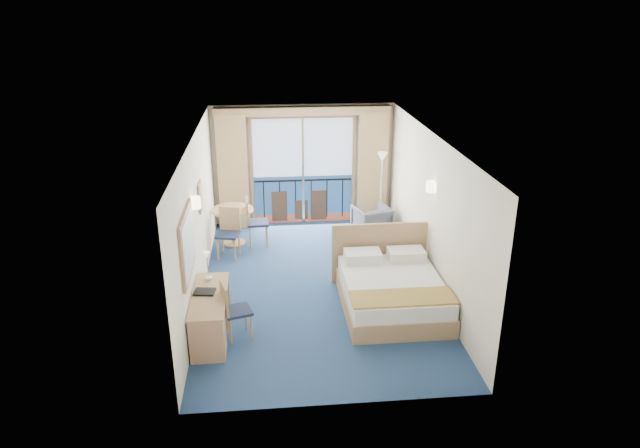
{
  "coord_description": "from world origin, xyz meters",
  "views": [
    {
      "loc": [
        -0.82,
        -9.09,
        4.75
      ],
      "look_at": [
        0.09,
        0.2,
        1.11
      ],
      "focal_mm": 32.0,
      "sensor_mm": 36.0,
      "label": 1
    }
  ],
  "objects_px": {
    "armchair": "(372,221)",
    "nightstand": "(407,256)",
    "floor_lamp": "(382,171)",
    "desk_chair": "(232,307)",
    "round_table": "(233,217)",
    "table_chair_b": "(229,229)",
    "desk": "(208,327)",
    "table_chair_a": "(253,219)",
    "bed": "(391,290)"
  },
  "relations": [
    {
      "from": "table_chair_b",
      "to": "desk_chair",
      "type": "bearing_deg",
      "value": -73.79
    },
    {
      "from": "table_chair_b",
      "to": "armchair",
      "type": "bearing_deg",
      "value": 26.64
    },
    {
      "from": "armchair",
      "to": "desk",
      "type": "distance_m",
      "value": 5.21
    },
    {
      "from": "nightstand",
      "to": "floor_lamp",
      "type": "relative_size",
      "value": 0.35
    },
    {
      "from": "floor_lamp",
      "to": "desk_chair",
      "type": "distance_m",
      "value": 5.34
    },
    {
      "from": "nightstand",
      "to": "desk",
      "type": "relative_size",
      "value": 0.4
    },
    {
      "from": "desk",
      "to": "armchair",
      "type": "bearing_deg",
      "value": 52.8
    },
    {
      "from": "bed",
      "to": "armchair",
      "type": "xyz_separation_m",
      "value": [
        0.24,
        3.13,
        0.02
      ]
    },
    {
      "from": "round_table",
      "to": "table_chair_a",
      "type": "distance_m",
      "value": 0.44
    },
    {
      "from": "nightstand",
      "to": "armchair",
      "type": "xyz_separation_m",
      "value": [
        -0.34,
        1.83,
        0.03
      ]
    },
    {
      "from": "table_chair_a",
      "to": "floor_lamp",
      "type": "bearing_deg",
      "value": -77.7
    },
    {
      "from": "table_chair_a",
      "to": "table_chair_b",
      "type": "height_order",
      "value": "table_chair_a"
    },
    {
      "from": "bed",
      "to": "floor_lamp",
      "type": "xyz_separation_m",
      "value": [
        0.52,
        3.58,
        0.99
      ]
    },
    {
      "from": "desk",
      "to": "table_chair_b",
      "type": "distance_m",
      "value": 3.39
    },
    {
      "from": "nightstand",
      "to": "desk_chair",
      "type": "bearing_deg",
      "value": -147.71
    },
    {
      "from": "armchair",
      "to": "nightstand",
      "type": "bearing_deg",
      "value": 84.12
    },
    {
      "from": "desk",
      "to": "bed",
      "type": "bearing_deg",
      "value": 19.32
    },
    {
      "from": "desk_chair",
      "to": "round_table",
      "type": "bearing_deg",
      "value": -13.87
    },
    {
      "from": "bed",
      "to": "table_chair_b",
      "type": "height_order",
      "value": "bed"
    },
    {
      "from": "bed",
      "to": "round_table",
      "type": "height_order",
      "value": "bed"
    },
    {
      "from": "floor_lamp",
      "to": "table_chair_b",
      "type": "xyz_separation_m",
      "value": [
        -3.29,
        -1.22,
        -0.75
      ]
    },
    {
      "from": "desk",
      "to": "table_chair_b",
      "type": "relative_size",
      "value": 1.53
    },
    {
      "from": "nightstand",
      "to": "armchair",
      "type": "relative_size",
      "value": 0.82
    },
    {
      "from": "nightstand",
      "to": "desk_chair",
      "type": "distance_m",
      "value": 3.73
    },
    {
      "from": "armchair",
      "to": "desk_chair",
      "type": "distance_m",
      "value": 4.75
    },
    {
      "from": "nightstand",
      "to": "table_chair_b",
      "type": "xyz_separation_m",
      "value": [
        -3.35,
        1.07,
        0.25
      ]
    },
    {
      "from": "floor_lamp",
      "to": "table_chair_a",
      "type": "relative_size",
      "value": 1.7
    },
    {
      "from": "floor_lamp",
      "to": "table_chair_a",
      "type": "height_order",
      "value": "floor_lamp"
    },
    {
      "from": "floor_lamp",
      "to": "round_table",
      "type": "distance_m",
      "value": 3.38
    },
    {
      "from": "table_chair_a",
      "to": "table_chair_b",
      "type": "xyz_separation_m",
      "value": [
        -0.48,
        -0.48,
        -0.02
      ]
    },
    {
      "from": "desk_chair",
      "to": "round_table",
      "type": "xyz_separation_m",
      "value": [
        -0.15,
        3.64,
        0.07
      ]
    },
    {
      "from": "armchair",
      "to": "table_chair_a",
      "type": "relative_size",
      "value": 0.72
    },
    {
      "from": "bed",
      "to": "table_chair_a",
      "type": "xyz_separation_m",
      "value": [
        -2.3,
        2.84,
        0.26
      ]
    },
    {
      "from": "armchair",
      "to": "round_table",
      "type": "distance_m",
      "value": 2.98
    },
    {
      "from": "desk",
      "to": "nightstand",
      "type": "bearing_deg",
      "value": 33.58
    },
    {
      "from": "round_table",
      "to": "desk",
      "type": "bearing_deg",
      "value": -92.64
    },
    {
      "from": "nightstand",
      "to": "table_chair_a",
      "type": "relative_size",
      "value": 0.59
    },
    {
      "from": "nightstand",
      "to": "round_table",
      "type": "relative_size",
      "value": 0.7
    },
    {
      "from": "nightstand",
      "to": "table_chair_a",
      "type": "distance_m",
      "value": 3.28
    },
    {
      "from": "desk_chair",
      "to": "armchair",
      "type": "bearing_deg",
      "value": -52.6
    },
    {
      "from": "floor_lamp",
      "to": "desk",
      "type": "relative_size",
      "value": 1.15
    },
    {
      "from": "armchair",
      "to": "round_table",
      "type": "xyz_separation_m",
      "value": [
        -2.96,
        -0.19,
        0.26
      ]
    },
    {
      "from": "bed",
      "to": "round_table",
      "type": "relative_size",
      "value": 2.44
    },
    {
      "from": "armchair",
      "to": "desk",
      "type": "height_order",
      "value": "desk"
    },
    {
      "from": "nightstand",
      "to": "bed",
      "type": "bearing_deg",
      "value": -114.09
    },
    {
      "from": "nightstand",
      "to": "desk",
      "type": "xyz_separation_m",
      "value": [
        -3.48,
        -2.31,
        0.09
      ]
    },
    {
      "from": "floor_lamp",
      "to": "table_chair_a",
      "type": "distance_m",
      "value": 3.0
    },
    {
      "from": "bed",
      "to": "desk_chair",
      "type": "xyz_separation_m",
      "value": [
        -2.57,
        -0.7,
        0.2
      ]
    },
    {
      "from": "bed",
      "to": "desk",
      "type": "distance_m",
      "value": 3.08
    },
    {
      "from": "round_table",
      "to": "armchair",
      "type": "bearing_deg",
      "value": 3.64
    }
  ]
}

